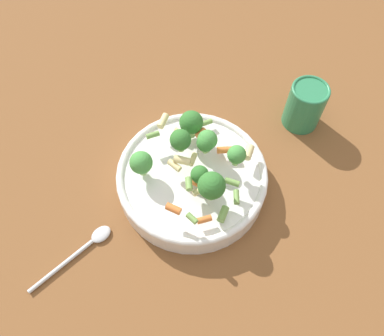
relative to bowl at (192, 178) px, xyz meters
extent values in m
plane|color=brown|center=(0.00, 0.00, -0.03)|extent=(3.00, 3.00, 0.00)
cylinder|color=white|center=(0.00, 0.00, -0.01)|extent=(0.27, 0.27, 0.04)
torus|color=white|center=(0.00, 0.00, 0.02)|extent=(0.27, 0.27, 0.01)
cylinder|color=#8CB766|center=(-0.01, 0.08, 0.03)|extent=(0.01, 0.01, 0.02)
sphere|color=#479342|center=(-0.01, 0.08, 0.06)|extent=(0.04, 0.04, 0.04)
cylinder|color=#8CB766|center=(0.04, -0.02, 0.04)|extent=(0.01, 0.01, 0.02)
sphere|color=#479342|center=(0.04, -0.02, 0.07)|extent=(0.04, 0.04, 0.04)
cylinder|color=#8CB766|center=(0.03, 0.02, 0.06)|extent=(0.01, 0.01, 0.01)
sphere|color=#33722D|center=(0.03, 0.02, 0.08)|extent=(0.04, 0.04, 0.04)
cylinder|color=#8CB766|center=(0.03, -0.02, 0.05)|extent=(0.01, 0.01, 0.01)
sphere|color=#3D8438|center=(0.03, -0.02, 0.07)|extent=(0.03, 0.03, 0.03)
cylinder|color=#8CB766|center=(-0.02, -0.02, 0.03)|extent=(0.01, 0.01, 0.01)
sphere|color=#33722D|center=(-0.02, -0.02, 0.05)|extent=(0.03, 0.03, 0.03)
cylinder|color=#8CB766|center=(0.08, 0.01, 0.04)|extent=(0.01, 0.01, 0.02)
sphere|color=#33722D|center=(0.08, 0.01, 0.06)|extent=(0.04, 0.04, 0.04)
cylinder|color=#8CB766|center=(0.01, -0.07, 0.05)|extent=(0.01, 0.01, 0.01)
sphere|color=#479342|center=(0.01, -0.07, 0.07)|extent=(0.03, 0.03, 0.03)
cylinder|color=#8CB766|center=(-0.05, -0.04, 0.04)|extent=(0.02, 0.02, 0.02)
sphere|color=#33722D|center=(-0.05, -0.04, 0.07)|extent=(0.05, 0.05, 0.05)
cylinder|color=orange|center=(-0.03, -0.01, 0.03)|extent=(0.02, 0.02, 0.01)
cylinder|color=beige|center=(0.08, 0.06, 0.05)|extent=(0.03, 0.02, 0.01)
cylinder|color=orange|center=(-0.09, -0.03, 0.03)|extent=(0.02, 0.03, 0.01)
cylinder|color=beige|center=(0.01, 0.00, 0.04)|extent=(0.03, 0.01, 0.01)
cylinder|color=orange|center=(-0.09, 0.02, 0.06)|extent=(0.02, 0.03, 0.01)
cylinder|color=#729E4C|center=(-0.03, -0.07, 0.05)|extent=(0.02, 0.03, 0.01)
cylinder|color=#729E4C|center=(-0.10, -0.01, 0.05)|extent=(0.02, 0.02, 0.01)
cylinder|color=#729E4C|center=(0.10, -0.01, 0.03)|extent=(0.02, 0.02, 0.01)
cylinder|color=beige|center=(-0.05, -0.02, 0.04)|extent=(0.02, 0.02, 0.01)
cylinder|color=#729E4C|center=(0.05, 0.08, 0.05)|extent=(0.02, 0.03, 0.01)
cylinder|color=#729E4C|center=(0.08, 0.02, 0.04)|extent=(0.02, 0.02, 0.01)
cylinder|color=#729E4C|center=(-0.08, -0.06, 0.03)|extent=(0.03, 0.02, 0.01)
cylinder|color=beige|center=(0.07, 0.03, 0.04)|extent=(0.02, 0.02, 0.01)
cylinder|color=beige|center=(0.00, 0.02, 0.06)|extent=(0.02, 0.03, 0.01)
cylinder|color=beige|center=(-0.01, 0.03, 0.05)|extent=(0.02, 0.03, 0.01)
cylinder|color=#729E4C|center=(-0.05, -0.08, 0.04)|extent=(0.03, 0.01, 0.01)
cylinder|color=beige|center=(0.04, -0.09, 0.04)|extent=(0.03, 0.02, 0.01)
cylinder|color=orange|center=(0.04, -0.05, 0.04)|extent=(0.02, 0.03, 0.01)
cylinder|color=orange|center=(0.06, -0.01, 0.05)|extent=(0.02, 0.02, 0.01)
cylinder|color=#729E4C|center=(-0.04, 0.00, 0.05)|extent=(0.02, 0.02, 0.01)
cylinder|color=#2D7F51|center=(0.18, -0.20, 0.02)|extent=(0.07, 0.07, 0.09)
torus|color=#2D7F51|center=(0.18, -0.20, 0.07)|extent=(0.07, 0.07, 0.01)
cylinder|color=silver|center=(-0.18, 0.19, -0.02)|extent=(0.10, 0.08, 0.01)
ellipsoid|color=silver|center=(-0.12, 0.14, -0.02)|extent=(0.04, 0.04, 0.01)
camera|label=1|loc=(-0.33, -0.04, 0.59)|focal=35.00mm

